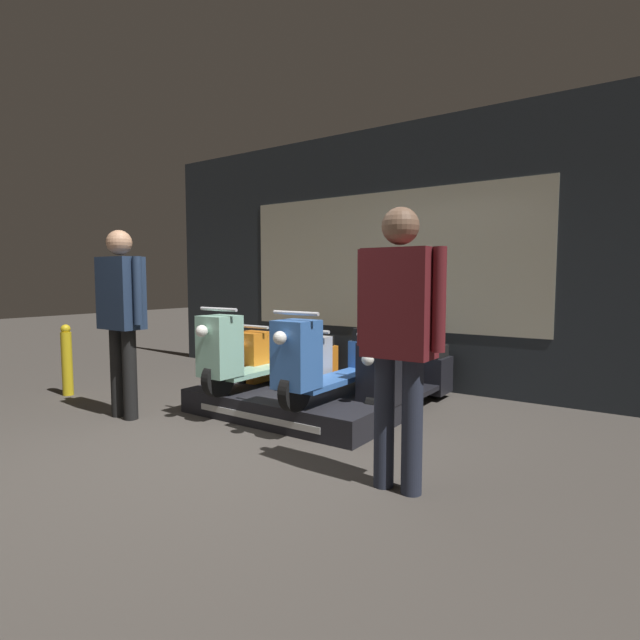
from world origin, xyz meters
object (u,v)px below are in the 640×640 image
Objects in this scene: scooter_backrow_2 at (409,377)px; person_left_browsing at (121,307)px; scooter_backrow_0 at (289,363)px; scooter_backrow_1 at (344,369)px; scooter_display_left at (265,352)px; person_right_browsing at (399,325)px; street_bollard at (67,360)px; scooter_display_right at (338,360)px.

scooter_backrow_2 is 2.88m from person_left_browsing.
scooter_backrow_0 and scooter_backrow_1 have the same top height.
person_right_browsing is (2.05, -1.09, 0.48)m from scooter_display_left.
scooter_display_left is 2.14× the size of street_bollard.
scooter_display_right reaches higher than street_bollard.
street_bollard is at bearing -163.66° from scooter_display_right.
scooter_backrow_0 is (-0.24, 0.71, -0.23)m from scooter_display_left.
scooter_backrow_1 is 2.14× the size of street_bollard.
scooter_display_right is 2.11m from person_left_browsing.
person_right_browsing is at bearing -28.08° from scooter_display_left.
scooter_display_left is 1.46m from person_left_browsing.
person_right_browsing is 4.29m from street_bollard.
person_left_browsing is 2.19× the size of street_bollard.
scooter_backrow_1 is (0.53, 0.71, -0.23)m from scooter_display_left.
scooter_backrow_2 is 2.14× the size of street_bollard.
scooter_display_left is 2.37m from person_right_browsing.
scooter_display_left and scooter_display_right have the same top height.
scooter_backrow_0 is 0.98× the size of person_left_browsing.
person_right_browsing is 2.17× the size of street_bollard.
scooter_backrow_2 is (0.77, 0.00, 0.00)m from scooter_backrow_1.
scooter_display_left is at bearing 151.92° from person_right_browsing.
street_bollard is at bearing -149.22° from scooter_backrow_1.
person_left_browsing reaches higher than person_right_browsing.
scooter_display_left reaches higher than scooter_backrow_2.
scooter_backrow_2 is at bearing 0.00° from scooter_backrow_0.
scooter_backrow_2 is (1.30, 0.71, -0.23)m from scooter_display_left.
scooter_display_left is 1.00× the size of scooter_backrow_0.
scooter_display_right is at bearing -31.98° from scooter_backrow_0.
person_left_browsing is 2.88m from person_right_browsing.
scooter_display_right is at bearing 136.42° from person_right_browsing.
person_left_browsing is at bearing -108.10° from scooter_backrow_0.
scooter_backrow_0 is 2.03m from person_left_browsing.
person_right_browsing is (1.52, -1.80, 0.71)m from scooter_backrow_1.
scooter_display_left is 2.38m from street_bollard.
scooter_backrow_2 is (0.40, 0.71, -0.23)m from scooter_display_right.
scooter_backrow_2 is at bearing 24.91° from street_bollard.
scooter_backrow_1 is at bearing 117.61° from scooter_display_right.
scooter_backrow_1 is at bearing 53.54° from scooter_display_left.
scooter_display_right reaches higher than scooter_backrow_2.
scooter_backrow_0 is at bearing 108.77° from scooter_display_left.
scooter_display_right is at bearing 32.24° from person_left_browsing.
scooter_backrow_1 is 3.17m from street_bollard.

